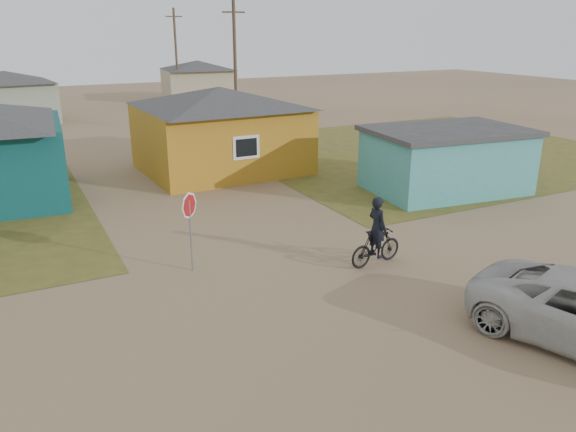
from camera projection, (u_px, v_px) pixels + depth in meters
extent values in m
plane|color=#8E7252|center=(327.00, 303.00, 13.89)|extent=(120.00, 120.00, 0.00)
cube|color=brown|center=(425.00, 151.00, 30.87)|extent=(20.00, 18.00, 0.00)
cube|color=#AF771A|center=(221.00, 139.00, 26.30)|extent=(7.21, 6.24, 3.00)
pyramid|color=#313133|center=(219.00, 97.00, 25.68)|extent=(7.72, 6.76, 0.90)
cube|color=silver|center=(246.00, 147.00, 23.70)|extent=(1.20, 0.06, 1.00)
cube|color=black|center=(246.00, 147.00, 23.67)|extent=(0.95, 0.04, 0.75)
cube|color=teal|center=(446.00, 162.00, 23.07)|extent=(6.39, 4.61, 2.40)
cube|color=#313133|center=(449.00, 131.00, 22.65)|extent=(6.71, 4.93, 0.20)
cube|color=gray|center=(8.00, 103.00, 39.58)|extent=(6.49, 5.60, 2.80)
pyramid|color=#313133|center=(4.00, 77.00, 39.01)|extent=(7.04, 6.15, 0.80)
cube|color=tan|center=(199.00, 85.00, 51.52)|extent=(6.41, 5.50, 2.80)
pyramid|color=#313133|center=(198.00, 65.00, 50.94)|extent=(6.95, 6.05, 0.80)
cylinder|color=#4D3C2E|center=(235.00, 70.00, 33.98)|extent=(0.20, 0.20, 8.00)
cube|color=#4D3C2E|center=(234.00, 12.00, 32.92)|extent=(1.40, 0.10, 0.10)
cylinder|color=#4D3C2E|center=(176.00, 57.00, 47.92)|extent=(0.20, 0.20, 8.00)
cube|color=#4D3C2E|center=(174.00, 16.00, 46.86)|extent=(1.40, 0.10, 0.10)
cylinder|color=gray|center=(191.00, 236.00, 15.42)|extent=(0.06, 0.06, 2.05)
imported|color=black|center=(376.00, 247.00, 15.98)|extent=(1.83, 0.71, 1.07)
imported|color=black|center=(377.00, 227.00, 15.79)|extent=(0.49, 0.69, 1.76)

